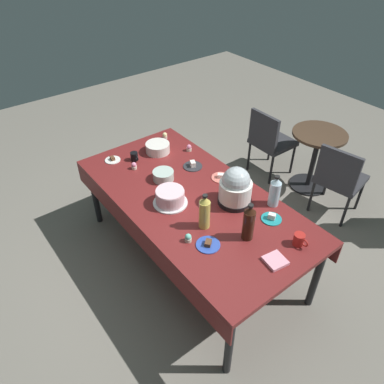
# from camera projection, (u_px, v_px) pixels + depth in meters

# --- Properties ---
(ground) EXTENTS (9.00, 9.00, 0.00)m
(ground) POSITION_uv_depth(u_px,v_px,m) (192.00, 257.00, 3.55)
(ground) COLOR slate
(potluck_table) EXTENTS (2.20, 1.10, 0.75)m
(potluck_table) POSITION_uv_depth(u_px,v_px,m) (192.00, 202.00, 3.12)
(potluck_table) COLOR maroon
(potluck_table) RESTS_ON ground
(frosted_layer_cake) EXTENTS (0.29, 0.29, 0.13)m
(frosted_layer_cake) POSITION_uv_depth(u_px,v_px,m) (170.00, 197.00, 2.97)
(frosted_layer_cake) COLOR silver
(frosted_layer_cake) RESTS_ON potluck_table
(slow_cooker) EXTENTS (0.28, 0.28, 0.33)m
(slow_cooker) POSITION_uv_depth(u_px,v_px,m) (236.00, 187.00, 2.93)
(slow_cooker) COLOR black
(slow_cooker) RESTS_ON potluck_table
(glass_salad_bowl) EXTENTS (0.19, 0.19, 0.08)m
(glass_salad_bowl) POSITION_uv_depth(u_px,v_px,m) (163.00, 175.00, 3.25)
(glass_salad_bowl) COLOR #B2C6BC
(glass_salad_bowl) RESTS_ON potluck_table
(ceramic_snack_bowl) EXTENTS (0.24, 0.24, 0.09)m
(ceramic_snack_bowl) POSITION_uv_depth(u_px,v_px,m) (158.00, 148.00, 3.61)
(ceramic_snack_bowl) COLOR silver
(ceramic_snack_bowl) RESTS_ON potluck_table
(dessert_plate_cobalt) EXTENTS (0.18, 0.18, 0.04)m
(dessert_plate_cobalt) POSITION_uv_depth(u_px,v_px,m) (208.00, 244.00, 2.64)
(dessert_plate_cobalt) COLOR #2D4CB2
(dessert_plate_cobalt) RESTS_ON potluck_table
(dessert_plate_teal) EXTENTS (0.16, 0.16, 0.05)m
(dessert_plate_teal) POSITION_uv_depth(u_px,v_px,m) (271.00, 218.00, 2.85)
(dessert_plate_teal) COLOR teal
(dessert_plate_teal) RESTS_ON potluck_table
(dessert_plate_charcoal) EXTENTS (0.18, 0.18, 0.06)m
(dessert_plate_charcoal) POSITION_uv_depth(u_px,v_px,m) (193.00, 165.00, 3.43)
(dessert_plate_charcoal) COLOR #2D2D33
(dessert_plate_charcoal) RESTS_ON potluck_table
(dessert_plate_coral) EXTENTS (0.17, 0.17, 0.04)m
(dessert_plate_coral) POSITION_uv_depth(u_px,v_px,m) (221.00, 177.00, 3.29)
(dessert_plate_coral) COLOR #E07266
(dessert_plate_coral) RESTS_ON potluck_table
(dessert_plate_white) EXTENTS (0.15, 0.15, 0.04)m
(dessert_plate_white) POSITION_uv_depth(u_px,v_px,m) (113.00, 160.00, 3.51)
(dessert_plate_white) COLOR white
(dessert_plate_white) RESTS_ON potluck_table
(cupcake_lemon) EXTENTS (0.05, 0.05, 0.07)m
(cupcake_lemon) POSITION_uv_depth(u_px,v_px,m) (134.00, 166.00, 3.39)
(cupcake_lemon) COLOR beige
(cupcake_lemon) RESTS_ON potluck_table
(cupcake_rose) EXTENTS (0.05, 0.05, 0.07)m
(cupcake_rose) POSITION_uv_depth(u_px,v_px,m) (188.00, 238.00, 2.66)
(cupcake_rose) COLOR beige
(cupcake_rose) RESTS_ON potluck_table
(cupcake_mint) EXTENTS (0.05, 0.05, 0.07)m
(cupcake_mint) POSITION_uv_depth(u_px,v_px,m) (189.00, 148.00, 3.64)
(cupcake_mint) COLOR beige
(cupcake_mint) RESTS_ON potluck_table
(cupcake_vanilla) EXTENTS (0.05, 0.05, 0.07)m
(cupcake_vanilla) POSITION_uv_depth(u_px,v_px,m) (165.00, 136.00, 3.83)
(cupcake_vanilla) COLOR beige
(cupcake_vanilla) RESTS_ON potluck_table
(soda_bottle_ginger_ale) EXTENTS (0.09, 0.09, 0.30)m
(soda_bottle_ginger_ale) POSITION_uv_depth(u_px,v_px,m) (205.00, 212.00, 2.71)
(soda_bottle_ginger_ale) COLOR gold
(soda_bottle_ginger_ale) RESTS_ON potluck_table
(soda_bottle_water) EXTENTS (0.09, 0.09, 0.28)m
(soda_bottle_water) POSITION_uv_depth(u_px,v_px,m) (275.00, 192.00, 2.93)
(soda_bottle_water) COLOR silver
(soda_bottle_water) RESTS_ON potluck_table
(soda_bottle_cola) EXTENTS (0.09, 0.09, 0.32)m
(soda_bottle_cola) POSITION_uv_depth(u_px,v_px,m) (249.00, 223.00, 2.62)
(soda_bottle_cola) COLOR #33190F
(soda_bottle_cola) RESTS_ON potluck_table
(coffee_mug_red) EXTENTS (0.12, 0.08, 0.10)m
(coffee_mug_red) POSITION_uv_depth(u_px,v_px,m) (299.00, 240.00, 2.62)
(coffee_mug_red) COLOR #B2231E
(coffee_mug_red) RESTS_ON potluck_table
(coffee_mug_black) EXTENTS (0.11, 0.07, 0.08)m
(coffee_mug_black) POSITION_uv_depth(u_px,v_px,m) (134.00, 156.00, 3.50)
(coffee_mug_black) COLOR black
(coffee_mug_black) RESTS_ON potluck_table
(paper_napkin_stack) EXTENTS (0.16, 0.16, 0.02)m
(paper_napkin_stack) POSITION_uv_depth(u_px,v_px,m) (275.00, 261.00, 2.51)
(paper_napkin_stack) COLOR pink
(paper_napkin_stack) RESTS_ON potluck_table
(maroon_chair_left) EXTENTS (0.45, 0.45, 0.85)m
(maroon_chair_left) POSITION_uv_depth(u_px,v_px,m) (269.00, 139.00, 4.35)
(maroon_chair_left) COLOR #333338
(maroon_chair_left) RESTS_ON ground
(maroon_chair_right) EXTENTS (0.51, 0.51, 0.85)m
(maroon_chair_right) POSITION_uv_depth(u_px,v_px,m) (339.00, 177.00, 3.75)
(maroon_chair_right) COLOR #333338
(maroon_chair_right) RESTS_ON ground
(round_cafe_table) EXTENTS (0.60, 0.60, 0.72)m
(round_cafe_table) POSITION_uv_depth(u_px,v_px,m) (316.00, 150.00, 4.14)
(round_cafe_table) COLOR #473323
(round_cafe_table) RESTS_ON ground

